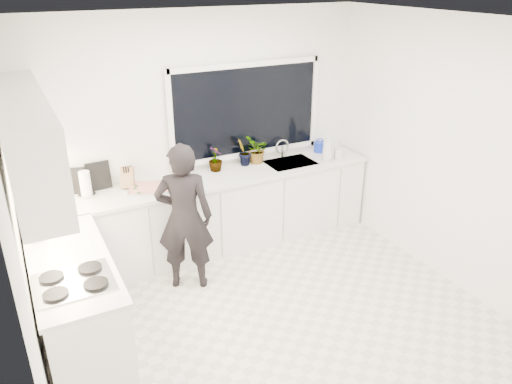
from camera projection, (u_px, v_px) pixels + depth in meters
floor at (271, 318)px, 4.79m from camera, size 4.00×3.50×0.02m
wall_back at (198, 133)px, 5.66m from camera, size 4.00×0.02×2.70m
wall_left at (16, 243)px, 3.39m from camera, size 0.02×3.50×2.70m
wall_right at (445, 152)px, 5.08m from camera, size 0.02×3.50×2.70m
ceiling at (276, 20)px, 3.68m from camera, size 4.00×3.50×0.02m
window at (246, 111)px, 5.81m from camera, size 1.80×0.02×1.00m
base_cabinets_back at (211, 216)px, 5.78m from camera, size 3.92×0.58×0.88m
base_cabinets_left at (78, 309)px, 4.19m from camera, size 0.58×1.60×0.88m
countertop_back at (210, 179)px, 5.59m from camera, size 3.94×0.62×0.04m
countertop_left at (70, 262)px, 4.00m from camera, size 0.62×1.60×0.04m
upper_cabinets at (28, 140)px, 3.85m from camera, size 0.34×2.10×0.70m
sink at (290, 166)px, 6.05m from camera, size 0.58×0.42×0.14m
faucet at (282, 149)px, 6.15m from camera, size 0.03×0.03×0.22m
stovetop at (74, 282)px, 3.70m from camera, size 0.56×0.48×0.03m
person at (184, 218)px, 4.99m from camera, size 0.67×0.58×1.57m
pizza_tray at (152, 188)px, 5.28m from camera, size 0.58×0.50×0.03m
pizza at (152, 187)px, 5.27m from camera, size 0.52×0.44×0.01m
watering_can at (319, 147)px, 6.35m from camera, size 0.14×0.14×0.13m
paper_towel_roll at (86, 185)px, 5.07m from camera, size 0.13×0.13×0.26m
knife_block at (128, 178)px, 5.29m from camera, size 0.16×0.14×0.22m
utensil_crock at (38, 232)px, 4.25m from camera, size 0.16×0.16×0.16m
picture_frame_large at (74, 181)px, 5.14m from camera, size 0.21×0.09×0.28m
picture_frame_small at (99, 176)px, 5.24m from camera, size 0.25×0.03×0.30m
herb_plants at (242, 153)px, 5.85m from camera, size 1.15×0.38×0.34m
soap_bottles at (330, 148)px, 6.04m from camera, size 0.28×0.13×0.33m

